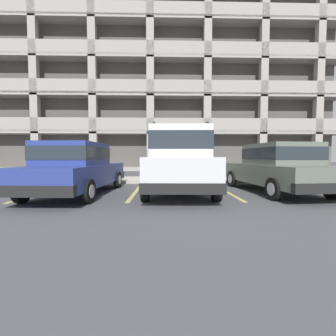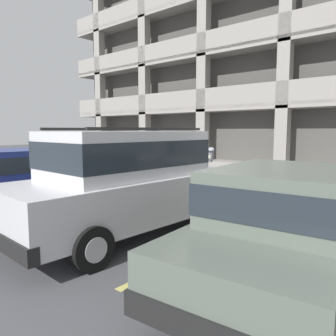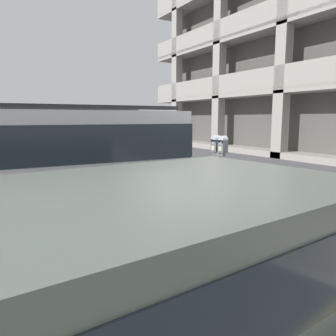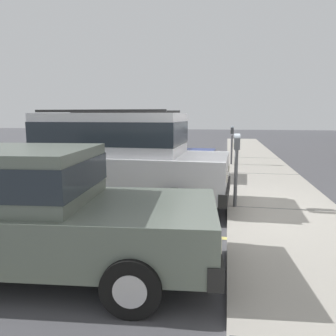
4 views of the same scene
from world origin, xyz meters
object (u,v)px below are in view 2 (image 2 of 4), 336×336
object	(u,v)px
red_sedan	(31,179)
dark_hatchback	(289,223)
silver_suv	(128,178)
parking_meter_near	(207,162)
parking_meter_far	(71,156)
parking_garage	(323,5)

from	to	relation	value
red_sedan	dark_hatchback	xyz separation A→B (m)	(6.15, 0.30, 0.00)
silver_suv	dark_hatchback	bearing A→B (deg)	0.87
parking_meter_near	parking_meter_far	size ratio (longest dim) A/B	1.02
dark_hatchback	red_sedan	bearing A→B (deg)	177.61
parking_meter_near	parking_garage	world-z (taller)	parking_garage
parking_meter_far	silver_suv	bearing A→B (deg)	-23.45
red_sedan	parking_meter_near	size ratio (longest dim) A/B	3.15
silver_suv	parking_meter_near	xyz separation A→B (m)	(0.08, 2.53, 0.12)
silver_suv	parking_meter_far	xyz separation A→B (m)	(-5.83, 2.53, -0.03)
silver_suv	parking_meter_far	distance (m)	6.35
silver_suv	dark_hatchback	xyz separation A→B (m)	(3.09, -0.06, -0.27)
red_sedan	parking_garage	distance (m)	18.70
parking_garage	parking_meter_near	bearing A→B (deg)	-83.59
red_sedan	parking_meter_far	bearing A→B (deg)	137.11
dark_hatchback	parking_meter_near	size ratio (longest dim) A/B	3.18
parking_garage	parking_meter_far	bearing A→B (deg)	-107.46
dark_hatchback	parking_meter_near	distance (m)	3.99
parking_meter_far	parking_garage	world-z (taller)	parking_garage
parking_garage	silver_suv	bearing A→B (deg)	-84.85
red_sedan	parking_meter_near	bearing A→B (deg)	45.99
parking_meter_far	dark_hatchback	bearing A→B (deg)	-16.20
silver_suv	dark_hatchback	distance (m)	3.10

